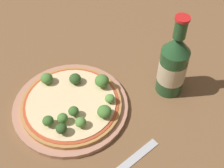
% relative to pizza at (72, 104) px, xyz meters
% --- Properties ---
extents(ground_plane, '(3.00, 3.00, 0.00)m').
position_rel_pizza_xyz_m(ground_plane, '(0.01, -0.00, -0.02)').
color(ground_plane, brown).
extents(plate, '(0.28, 0.28, 0.01)m').
position_rel_pizza_xyz_m(plate, '(-0.00, -0.00, -0.01)').
color(plate, tan).
rests_on(plate, ground_plane).
extents(pizza, '(0.24, 0.24, 0.01)m').
position_rel_pizza_xyz_m(pizza, '(0.00, 0.00, 0.00)').
color(pizza, '#B77F42').
rests_on(pizza, plate).
extents(broccoli_floret_0, '(0.02, 0.02, 0.03)m').
position_rel_pizza_xyz_m(broccoli_floret_0, '(0.03, -0.03, 0.02)').
color(broccoli_floret_0, '#6B8E51').
rests_on(broccoli_floret_0, pizza).
extents(broccoli_floret_1, '(0.03, 0.03, 0.03)m').
position_rel_pizza_xyz_m(broccoli_floret_1, '(0.09, 0.01, 0.02)').
color(broccoli_floret_1, '#6B8E51').
rests_on(broccoli_floret_1, pizza).
extents(broccoli_floret_2, '(0.02, 0.02, 0.03)m').
position_rel_pizza_xyz_m(broccoli_floret_2, '(0.04, -0.08, 0.02)').
color(broccoli_floret_2, '#6B8E51').
rests_on(broccoli_floret_2, pizza).
extents(broccoli_floret_3, '(0.03, 0.03, 0.03)m').
position_rel_pizza_xyz_m(broccoli_floret_3, '(-0.03, 0.05, 0.02)').
color(broccoli_floret_3, '#6B8E51').
rests_on(broccoli_floret_3, pizza).
extents(broccoli_floret_4, '(0.03, 0.03, 0.03)m').
position_rel_pizza_xyz_m(broccoli_floret_4, '(-0.09, 0.01, 0.02)').
color(broccoli_floret_4, '#6B8E51').
rests_on(broccoli_floret_4, pizza).
extents(broccoli_floret_5, '(0.04, 0.04, 0.03)m').
position_rel_pizza_xyz_m(broccoli_floret_5, '(0.03, 0.08, 0.03)').
color(broccoli_floret_5, '#6B8E51').
rests_on(broccoli_floret_5, pizza).
extents(broccoli_floret_6, '(0.02, 0.02, 0.02)m').
position_rel_pizza_xyz_m(broccoli_floret_6, '(0.07, 0.05, 0.02)').
color(broccoli_floret_6, '#6B8E51').
rests_on(broccoli_floret_6, pizza).
extents(broccoli_floret_7, '(0.03, 0.03, 0.03)m').
position_rel_pizza_xyz_m(broccoli_floret_7, '(0.00, -0.08, 0.02)').
color(broccoli_floret_7, '#6B8E51').
rests_on(broccoli_floret_7, pizza).
extents(broccoli_floret_8, '(0.02, 0.02, 0.03)m').
position_rel_pizza_xyz_m(broccoli_floret_8, '(0.06, -0.04, 0.02)').
color(broccoli_floret_8, '#6B8E51').
rests_on(broccoli_floret_8, pizza).
extents(broccoli_floret_9, '(0.02, 0.02, 0.03)m').
position_rel_pizza_xyz_m(broccoli_floret_9, '(0.02, -0.06, 0.02)').
color(broccoli_floret_9, '#6B8E51').
rests_on(broccoli_floret_9, pizza).
extents(beer_bottle, '(0.07, 0.07, 0.22)m').
position_rel_pizza_xyz_m(beer_bottle, '(0.16, 0.19, 0.07)').
color(beer_bottle, '#234C28').
rests_on(beer_bottle, ground_plane).
extents(fork, '(0.06, 0.18, 0.00)m').
position_rel_pizza_xyz_m(fork, '(0.19, -0.05, -0.02)').
color(fork, '#B2B2B7').
rests_on(fork, ground_plane).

